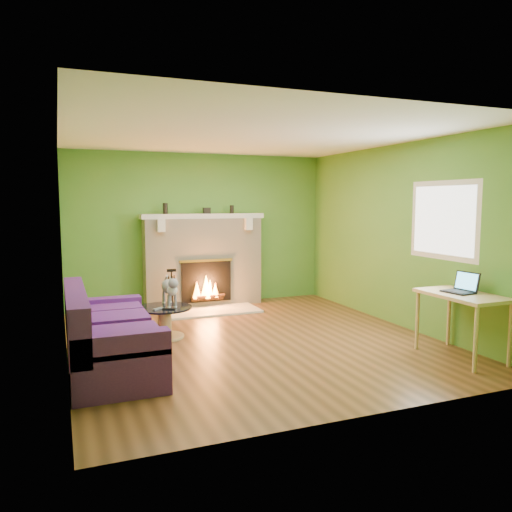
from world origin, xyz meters
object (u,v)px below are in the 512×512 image
Objects in this scene: cat at (169,290)px; coffee_table at (165,320)px; sofa at (106,338)px; desk at (462,301)px.

coffee_table is at bearing -147.74° from cat.
sofa is 1.42m from cat.
desk is (3.81, -1.10, 0.32)m from sofa.
sofa is at bearing 163.95° from desk.
sofa is 1.31m from coffee_table.
desk is at bearing -35.18° from coffee_table.
coffee_table is 1.09× the size of cat.
cat is at bearing 49.43° from sofa.
desk is at bearing -36.30° from cat.
sofa is 2.69× the size of coffee_table.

